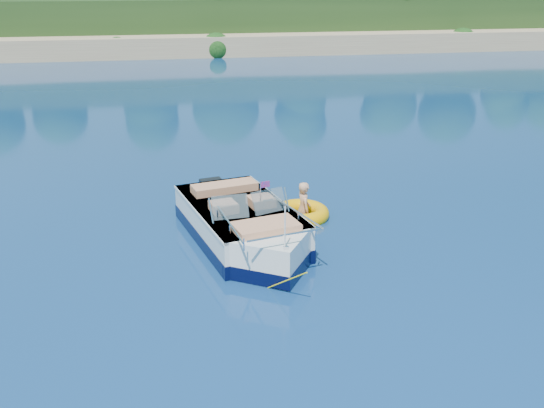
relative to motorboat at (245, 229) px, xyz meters
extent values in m
plane|color=#0A2648|center=(0.69, -0.76, -0.37)|extent=(160.00, 160.00, 0.00)
cube|color=#9B7C5A|center=(0.69, 37.24, 0.13)|extent=(170.00, 8.00, 2.00)
cube|color=#1B3414|center=(0.69, 64.24, 0.63)|extent=(170.00, 56.00, 6.00)
cylinder|color=black|center=(0.69, 41.24, 2.93)|extent=(0.44, 0.44, 3.60)
cylinder|color=black|center=(20.69, 39.24, 2.43)|extent=(0.44, 0.44, 2.60)
cube|color=silver|center=(-0.09, 0.38, -0.06)|extent=(2.82, 4.19, 1.07)
cube|color=silver|center=(0.31, -1.39, -0.06)|extent=(1.98, 1.98, 1.07)
cube|color=black|center=(-0.09, 0.38, -0.21)|extent=(2.86, 4.23, 0.30)
cube|color=black|center=(0.31, -1.39, -0.21)|extent=(2.02, 2.02, 0.30)
cube|color=tan|center=(-0.15, 0.68, 0.23)|extent=(2.17, 2.98, 0.10)
cube|color=silver|center=(-0.09, 0.38, 0.44)|extent=(2.86, 4.20, 0.06)
cube|color=black|center=(-0.55, 2.43, -0.02)|extent=(0.62, 0.47, 0.91)
cube|color=#8C9EA5|center=(-0.37, -0.41, 0.73)|extent=(0.81, 0.33, 0.49)
cube|color=#8C9EA5|center=(0.52, -0.21, 0.73)|extent=(0.84, 0.53, 0.49)
cube|color=tan|center=(-0.48, 0.03, 0.47)|extent=(0.67, 0.67, 0.41)
cube|color=tan|center=(0.42, 0.23, 0.47)|extent=(0.67, 0.67, 0.41)
cube|color=tan|center=(-0.31, 1.37, 0.47)|extent=(1.67, 0.89, 0.39)
cube|color=tan|center=(0.27, -1.21, 0.45)|extent=(1.47, 1.04, 0.35)
cylinder|color=silver|center=(0.48, -2.15, 0.90)|extent=(0.03, 0.03, 0.86)
cube|color=red|center=(0.43, -0.23, 1.14)|extent=(0.22, 0.06, 0.14)
cube|color=silver|center=(0.49, -2.20, 0.50)|extent=(0.11, 0.08, 0.05)
cylinder|color=yellow|center=(0.42, -2.58, -0.02)|extent=(0.61, 0.93, 0.78)
torus|color=#FFA903|center=(1.63, 1.39, -0.28)|extent=(1.93, 1.93, 0.39)
torus|color=#AF080F|center=(1.63, 1.39, -0.26)|extent=(1.59, 1.59, 0.13)
imported|color=tan|center=(1.68, 1.34, -0.37)|extent=(0.44, 0.83, 1.58)
camera|label=1|loc=(-1.72, -12.64, 5.46)|focal=40.00mm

